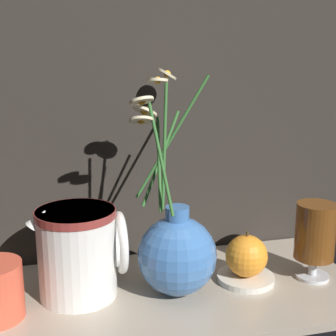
{
  "coord_description": "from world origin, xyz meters",
  "views": [
    {
      "loc": [
        -0.16,
        -0.67,
        0.38
      ],
      "look_at": [
        0.01,
        0.0,
        0.22
      ],
      "focal_mm": 50.0,
      "sensor_mm": 36.0,
      "label": 1
    }
  ],
  "objects_px": {
    "vase_with_flowers": "(177,251)",
    "orange_fruit": "(248,257)",
    "tea_glass": "(315,234)",
    "ceramic_pitcher": "(79,249)"
  },
  "relations": [
    {
      "from": "orange_fruit",
      "to": "tea_glass",
      "type": "bearing_deg",
      "value": -6.33
    },
    {
      "from": "ceramic_pitcher",
      "to": "orange_fruit",
      "type": "relative_size",
      "value": 1.95
    },
    {
      "from": "tea_glass",
      "to": "ceramic_pitcher",
      "type": "bearing_deg",
      "value": 174.37
    },
    {
      "from": "tea_glass",
      "to": "orange_fruit",
      "type": "bearing_deg",
      "value": 173.67
    },
    {
      "from": "tea_glass",
      "to": "vase_with_flowers",
      "type": "bearing_deg",
      "value": 177.71
    },
    {
      "from": "vase_with_flowers",
      "to": "orange_fruit",
      "type": "bearing_deg",
      "value": 1.51
    },
    {
      "from": "vase_with_flowers",
      "to": "ceramic_pitcher",
      "type": "height_order",
      "value": "vase_with_flowers"
    },
    {
      "from": "orange_fruit",
      "to": "vase_with_flowers",
      "type": "bearing_deg",
      "value": -178.49
    },
    {
      "from": "orange_fruit",
      "to": "ceramic_pitcher",
      "type": "bearing_deg",
      "value": 174.67
    },
    {
      "from": "ceramic_pitcher",
      "to": "tea_glass",
      "type": "xyz_separation_m",
      "value": [
        0.39,
        -0.04,
        0.0
      ]
    }
  ]
}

